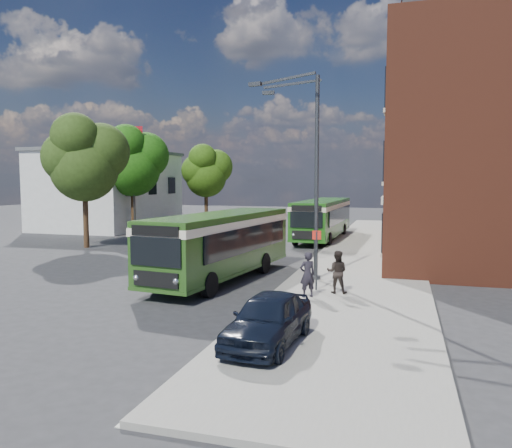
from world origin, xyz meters
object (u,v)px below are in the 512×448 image
(street_lamp, at_px, (308,174))
(bus_front, at_px, (221,240))
(bus_rear, at_px, (323,216))
(parked_car, at_px, (268,319))

(street_lamp, xyz_separation_m, bus_front, (-3.84, -0.68, -2.96))
(bus_front, height_order, bus_rear, same)
(street_lamp, xyz_separation_m, bus_rear, (-1.84, 16.08, -2.96))
(street_lamp, height_order, parked_car, street_lamp)
(bus_front, relative_size, parked_car, 2.60)
(bus_rear, bearing_deg, bus_front, -96.81)
(parked_car, bearing_deg, bus_rear, 99.97)
(street_lamp, xyz_separation_m, parked_car, (0.64, -9.08, -3.96))
(bus_front, distance_m, parked_car, 9.58)
(bus_rear, relative_size, parked_car, 2.97)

